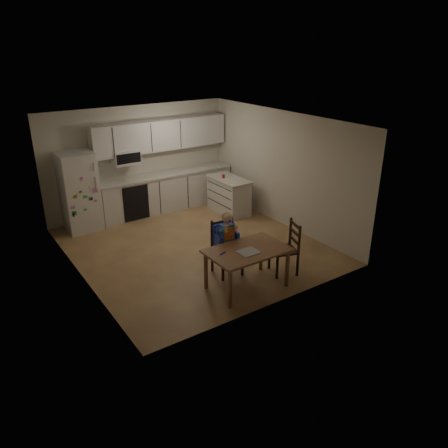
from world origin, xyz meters
TOP-DOWN VIEW (x-y plane):
  - room at (0.00, 0.48)m, footprint 4.52×5.01m
  - refrigerator at (-1.55, 2.15)m, footprint 0.72×0.70m
  - kitchen_run at (0.50, 2.24)m, footprint 3.37×0.62m
  - kitchen_island at (1.67, 1.18)m, footprint 0.60×1.14m
  - red_cup at (1.58, 1.27)m, footprint 0.07×0.07m
  - dining_table at (-0.08, -1.86)m, footprint 1.31×0.84m
  - napkin at (-0.12, -1.95)m, footprint 0.32×0.28m
  - toddler_spoon at (-0.50, -1.76)m, footprint 0.12×0.06m
  - chair_booster at (-0.07, -1.24)m, footprint 0.47×0.47m
  - chair_side at (0.86, -1.84)m, footprint 0.53×0.53m

SIDE VIEW (x-z plane):
  - kitchen_island at x=1.67m, z-range 0.00..0.85m
  - chair_side at x=0.86m, z-range 0.06..1.01m
  - dining_table at x=-0.08m, z-range 0.26..0.96m
  - chair_booster at x=-0.07m, z-range 0.12..1.27m
  - napkin at x=-0.12m, z-range 0.70..0.72m
  - toddler_spoon at x=-0.50m, z-range 0.70..0.72m
  - refrigerator at x=-1.55m, z-range 0.00..1.70m
  - kitchen_run at x=0.50m, z-range -0.20..1.95m
  - red_cup at x=1.58m, z-range 0.84..0.93m
  - room at x=0.00m, z-range -0.01..2.51m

